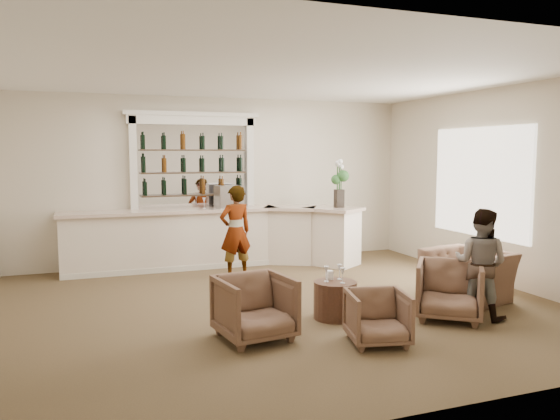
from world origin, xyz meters
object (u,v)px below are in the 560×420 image
at_px(cocktail_table, 335,300).
at_px(armchair_far, 468,275).
at_px(flower_vase, 339,181).
at_px(sommelier, 235,231).
at_px(guest, 481,263).
at_px(espresso_machine, 229,197).
at_px(armchair_center, 378,317).
at_px(armchair_left, 255,308).
at_px(armchair_right, 449,290).
at_px(bar_counter, 216,238).

height_order(cocktail_table, armchair_far, armchair_far).
bearing_deg(flower_vase, cocktail_table, -116.92).
distance_m(sommelier, armchair_far, 3.96).
distance_m(guest, armchair_far, 1.00).
bearing_deg(sommelier, espresso_machine, -108.39).
height_order(sommelier, armchair_center, sommelier).
bearing_deg(armchair_center, armchair_far, 41.50).
relative_size(guest, armchair_center, 2.16).
height_order(armchair_left, armchair_far, armchair_left).
height_order(sommelier, guest, sommelier).
relative_size(cocktail_table, sommelier, 0.35).
xyz_separation_m(cocktail_table, sommelier, (-0.59, 2.84, 0.57)).
bearing_deg(armchair_center, flower_vase, 82.54).
xyz_separation_m(guest, armchair_left, (-3.10, 0.21, -0.35)).
distance_m(cocktail_table, armchair_center, 1.06).
height_order(armchair_right, armchair_far, armchair_right).
relative_size(bar_counter, guest, 3.88).
relative_size(guest, armchair_right, 1.73).
bearing_deg(sommelier, armchair_right, 110.89).
distance_m(armchair_right, flower_vase, 3.94).
relative_size(bar_counter, cocktail_table, 9.87).
bearing_deg(armchair_far, armchair_right, -65.90).
bearing_deg(sommelier, guest, 115.33).
relative_size(armchair_center, flower_vase, 0.73).
bearing_deg(sommelier, flower_vase, 178.78).
xyz_separation_m(armchair_left, flower_vase, (2.87, 3.59, 1.28)).
height_order(bar_counter, armchair_left, bar_counter).
height_order(guest, armchair_right, guest).
xyz_separation_m(espresso_machine, flower_vase, (2.04, -0.71, 0.31)).
relative_size(cocktail_table, armchair_right, 0.68).
relative_size(armchair_far, flower_vase, 1.22).
relative_size(cocktail_table, armchair_left, 0.69).
distance_m(cocktail_table, armchair_right, 1.52).
distance_m(armchair_center, armchair_far, 2.59).
bearing_deg(armchair_center, guest, 26.19).
distance_m(bar_counter, armchair_center, 4.92).
bearing_deg(flower_vase, bar_counter, 164.77).
xyz_separation_m(bar_counter, cocktail_table, (0.71, -3.80, -0.32)).
distance_m(sommelier, armchair_right, 3.96).
bearing_deg(armchair_right, armchair_far, 76.82).
relative_size(sommelier, armchair_left, 1.94).
bearing_deg(espresso_machine, sommelier, -103.64).
distance_m(guest, flower_vase, 3.92).
distance_m(bar_counter, armchair_right, 4.85).
relative_size(cocktail_table, guest, 0.39).
height_order(sommelier, espresso_machine, sommelier).
distance_m(guest, armchair_left, 3.13).
distance_m(armchair_left, flower_vase, 4.77).
xyz_separation_m(guest, espresso_machine, (-2.27, 4.51, 0.62)).
bearing_deg(armchair_left, espresso_machine, 70.96).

